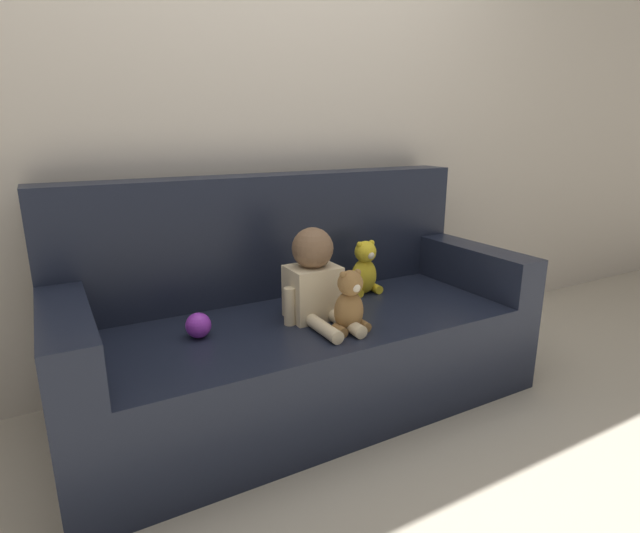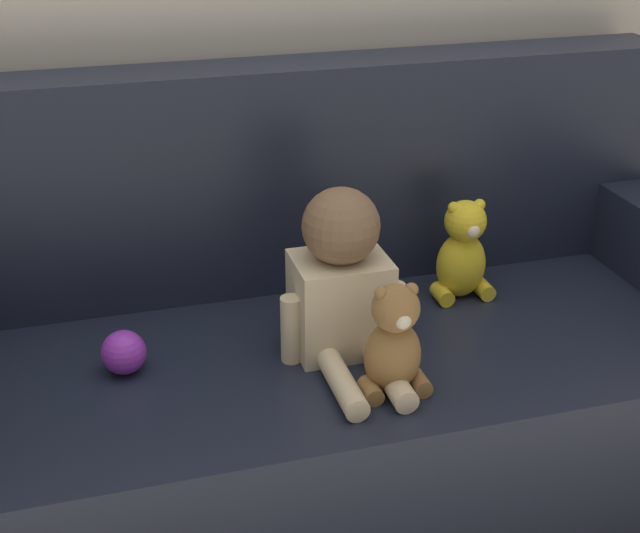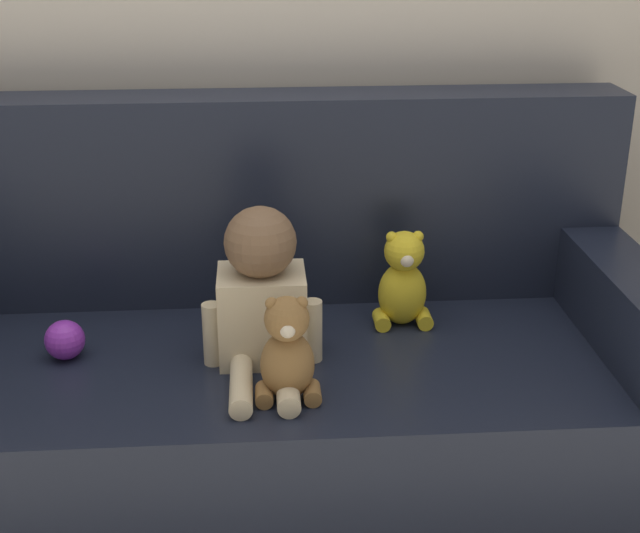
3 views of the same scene
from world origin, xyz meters
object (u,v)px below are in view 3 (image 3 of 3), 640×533
at_px(person_baby, 262,297).
at_px(toy_ball, 65,340).
at_px(teddy_bear_brown, 287,352).
at_px(couch, 259,363).
at_px(plush_toy_side, 403,281).

height_order(person_baby, toy_ball, person_baby).
xyz_separation_m(teddy_bear_brown, toy_ball, (-0.53, 0.23, -0.07)).
relative_size(couch, toy_ball, 20.41).
distance_m(couch, person_baby, 0.28).
bearing_deg(teddy_bear_brown, person_baby, 105.76).
bearing_deg(teddy_bear_brown, couch, 101.24).
xyz_separation_m(couch, plush_toy_side, (0.37, 0.04, 0.20)).
relative_size(person_baby, plush_toy_side, 1.48).
relative_size(plush_toy_side, toy_ball, 2.67).
distance_m(couch, plush_toy_side, 0.43).
height_order(couch, toy_ball, couch).
height_order(couch, teddy_bear_brown, couch).
xyz_separation_m(person_baby, plush_toy_side, (0.36, 0.17, -0.04)).
xyz_separation_m(couch, toy_ball, (-0.46, -0.09, 0.13)).
distance_m(person_baby, teddy_bear_brown, 0.20).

